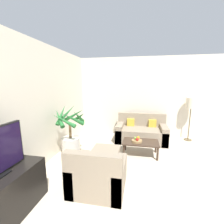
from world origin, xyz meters
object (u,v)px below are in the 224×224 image
at_px(fruit_bowl, 137,141).
at_px(apple_red, 137,139).
at_px(coffee_table, 141,143).
at_px(apple_green, 135,138).
at_px(tv_console, 0,199).
at_px(floor_lamp, 191,105).
at_px(potted_palm, 71,138).
at_px(orange_fruit, 138,138).
at_px(sofa_loveseat, 141,132).
at_px(ottoman, 106,157).
at_px(armchair, 98,175).

height_order(fruit_bowl, apple_red, apple_red).
height_order(coffee_table, apple_green, apple_green).
height_order(tv_console, fruit_bowl, tv_console).
height_order(floor_lamp, apple_red, floor_lamp).
relative_size(tv_console, potted_palm, 0.93).
height_order(apple_red, orange_fruit, apple_red).
xyz_separation_m(tv_console, coffee_table, (1.84, 2.27, -0.01)).
bearing_deg(apple_green, sofa_loveseat, 80.71).
distance_m(apple_red, apple_green, 0.10).
bearing_deg(sofa_loveseat, coffee_table, -91.26).
xyz_separation_m(floor_lamp, ottoman, (-2.30, -1.97, -0.96)).
xyz_separation_m(sofa_loveseat, apple_green, (-0.16, -0.97, 0.16)).
bearing_deg(floor_lamp, fruit_bowl, -140.27).
bearing_deg(tv_console, floor_lamp, 46.86).
xyz_separation_m(tv_console, sofa_loveseat, (1.86, 3.26, -0.04)).
bearing_deg(armchair, apple_red, 64.86).
height_order(coffee_table, orange_fruit, orange_fruit).
bearing_deg(orange_fruit, ottoman, -135.58).
xyz_separation_m(orange_fruit, ottoman, (-0.71, -0.70, -0.25)).
bearing_deg(coffee_table, potted_palm, -166.44).
distance_m(fruit_bowl, apple_red, 0.08).
xyz_separation_m(coffee_table, fruit_bowl, (-0.09, -0.03, 0.07)).
bearing_deg(floor_lamp, apple_red, -139.16).
bearing_deg(floor_lamp, potted_palm, -151.82).
height_order(apple_red, ottoman, apple_red).
bearing_deg(orange_fruit, potted_palm, -164.21).
height_order(coffee_table, ottoman, ottoman).
relative_size(apple_green, orange_fruit, 0.96).
bearing_deg(ottoman, orange_fruit, 44.42).
distance_m(potted_palm, armchair, 1.44).
bearing_deg(tv_console, potted_palm, 86.21).
relative_size(tv_console, fruit_bowl, 4.60).
height_order(coffee_table, apple_red, apple_red).
bearing_deg(tv_console, fruit_bowl, 52.17).
bearing_deg(sofa_loveseat, armchair, -107.11).
height_order(tv_console, coffee_table, tv_console).
bearing_deg(ottoman, armchair, -86.62).
distance_m(floor_lamp, orange_fruit, 2.16).
relative_size(potted_palm, fruit_bowl, 4.95).
relative_size(armchair, ottoman, 1.52).
height_order(apple_red, apple_green, apple_red).
bearing_deg(orange_fruit, fruit_bowl, -111.70).
distance_m(apple_red, orange_fruit, 0.13).
distance_m(floor_lamp, apple_red, 2.25).
relative_size(apple_red, orange_fruit, 1.03).
relative_size(floor_lamp, armchair, 1.52).
distance_m(floor_lamp, ottoman, 3.18).
distance_m(potted_palm, ottoman, 1.02).
xyz_separation_m(orange_fruit, armchair, (-0.66, -1.49, -0.18)).
xyz_separation_m(apple_green, armchair, (-0.59, -1.46, -0.18)).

